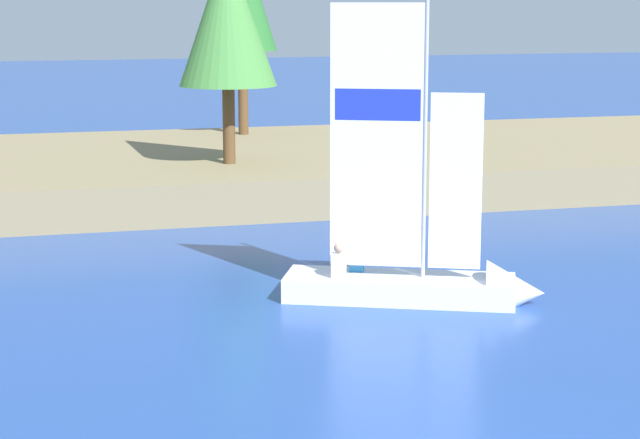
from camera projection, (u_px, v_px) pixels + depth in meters
name	position (u px, v px, depth m)	size (l,w,h in m)	color
shore_bank	(190.00, 170.00, 36.56)	(80.00, 12.78, 1.14)	#897A56
shoreline_tree_midleft	(227.00, 16.00, 33.17)	(2.81, 2.81, 6.28)	brown
sailboat	(436.00, 276.00, 22.99)	(5.21, 3.26, 6.64)	white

